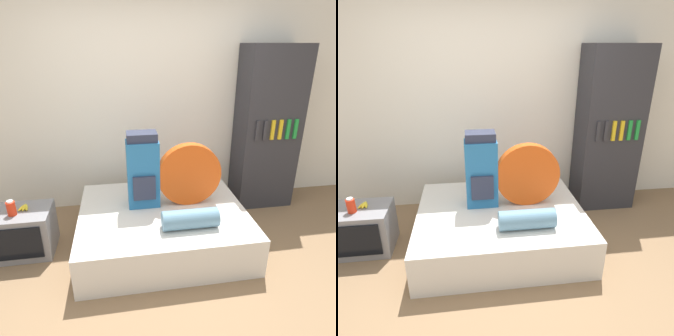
% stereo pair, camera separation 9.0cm
% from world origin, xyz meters
% --- Properties ---
extents(ground_plane, '(16.00, 16.00, 0.00)m').
position_xyz_m(ground_plane, '(0.00, 0.00, 0.00)').
color(ground_plane, '#846647').
extents(wall_back, '(8.00, 0.05, 2.60)m').
position_xyz_m(wall_back, '(0.00, 1.73, 1.30)').
color(wall_back, silver).
rests_on(wall_back, ground_plane).
extents(bed, '(1.67, 1.38, 0.40)m').
position_xyz_m(bed, '(0.05, 0.75, 0.20)').
color(bed, silver).
rests_on(bed, ground_plane).
extents(backpack, '(0.32, 0.25, 0.78)m').
position_xyz_m(backpack, '(-0.12, 0.89, 0.77)').
color(backpack, '#23669E').
rests_on(backpack, bed).
extents(tent_bag, '(0.65, 0.10, 0.65)m').
position_xyz_m(tent_bag, '(0.34, 0.84, 0.72)').
color(tent_bag, '#D14C14').
rests_on(tent_bag, bed).
extents(sleeping_roll, '(0.51, 0.18, 0.18)m').
position_xyz_m(sleeping_roll, '(0.25, 0.39, 0.49)').
color(sleeping_roll, '#5B849E').
rests_on(sleeping_roll, bed).
extents(television, '(0.59, 0.46, 0.46)m').
position_xyz_m(television, '(-1.35, 0.83, 0.23)').
color(television, gray).
rests_on(television, ground_plane).
extents(canister, '(0.08, 0.08, 0.15)m').
position_xyz_m(canister, '(-1.38, 0.77, 0.53)').
color(canister, red).
rests_on(canister, television).
extents(banana_bunch, '(0.11, 0.14, 0.03)m').
position_xyz_m(banana_bunch, '(-1.30, 0.88, 0.48)').
color(banana_bunch, yellow).
rests_on(banana_bunch, television).
extents(bookshelf, '(0.71, 0.46, 1.96)m').
position_xyz_m(bookshelf, '(1.46, 1.45, 0.98)').
color(bookshelf, '#2D2D33').
rests_on(bookshelf, ground_plane).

